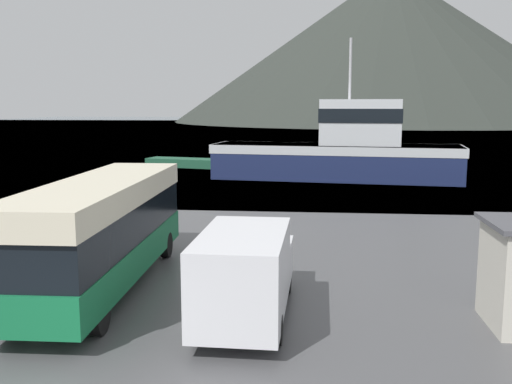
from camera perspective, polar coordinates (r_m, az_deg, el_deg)
The scene contains 6 objects.
water_surface at distance 149.09m, azimuth 3.85°, elevation 6.55°, with size 240.00×240.00×0.00m, color slate.
hill_backdrop at distance 203.17m, azimuth 13.22°, elevation 14.01°, with size 144.73×144.73×50.34m, color #2D332D.
tour_bus at distance 17.66m, azimuth -15.06°, elevation -3.45°, with size 2.70×10.26×3.26m.
delivery_van at distance 14.69m, azimuth -0.98°, elevation -7.89°, with size 2.17×5.99×2.38m.
fishing_boat at distance 42.74m, azimuth 8.52°, elevation 4.14°, with size 18.61×7.01×10.24m.
small_boat at distance 51.34m, azimuth -7.07°, elevation 2.93°, with size 7.28×3.73×0.75m.
Camera 1 is at (4.54, -8.49, 5.45)m, focal length 40.00 mm.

